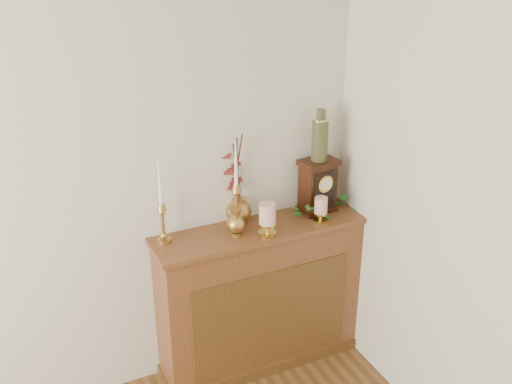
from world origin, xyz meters
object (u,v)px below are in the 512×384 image
candlestick_left (162,217)px  ceramic_vase (320,138)px  mantel_clock (318,186)px  bud_vase (236,222)px  ginger_jar (233,181)px  candlestick_center (236,198)px

candlestick_left → ceramic_vase: 0.98m
mantel_clock → ceramic_vase: (-0.00, 0.00, 0.30)m
bud_vase → ginger_jar: 0.25m
mantel_clock → ginger_jar: bearing=161.9°
bud_vase → ginger_jar: (0.07, 0.18, 0.16)m
bud_vase → mantel_clock: size_ratio=0.51×
candlestick_left → ceramic_vase: size_ratio=1.55×
ceramic_vase → bud_vase: bearing=-171.8°
bud_vase → candlestick_center: bearing=64.6°
candlestick_left → ginger_jar: (0.44, 0.08, 0.09)m
bud_vase → mantel_clock: (0.55, 0.08, 0.08)m
candlestick_left → mantel_clock: (0.93, -0.02, 0.01)m
candlestick_left → bud_vase: size_ratio=2.85×
candlestick_center → ginger_jar: size_ratio=0.93×
ginger_jar → mantel_clock: bearing=-11.8°
ginger_jar → ceramic_vase: ceramic_vase is taller
bud_vase → ceramic_vase: ceramic_vase is taller
candlestick_center → bud_vase: (-0.06, -0.12, -0.08)m
candlestick_center → bud_vase: bearing=-115.4°
ginger_jar → ceramic_vase: 0.54m
ginger_jar → mantel_clock: ginger_jar is taller
candlestick_left → candlestick_center: size_ratio=0.92×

